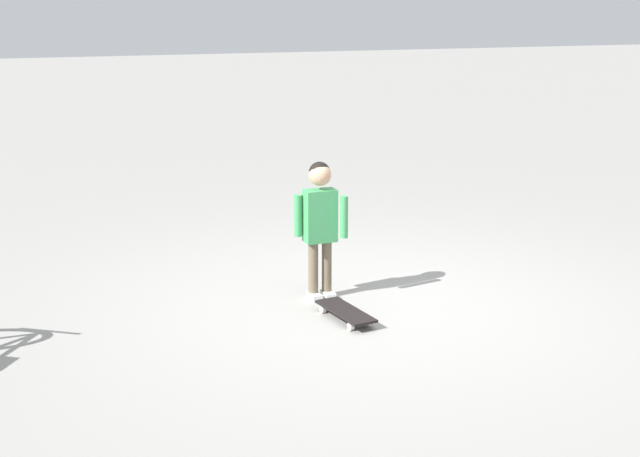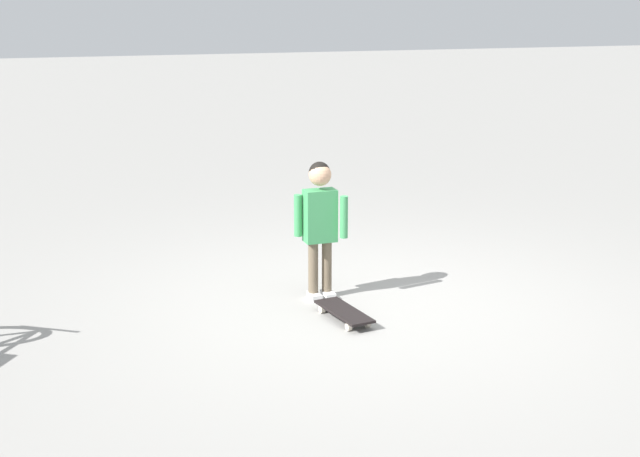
{
  "view_description": "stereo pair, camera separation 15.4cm",
  "coord_description": "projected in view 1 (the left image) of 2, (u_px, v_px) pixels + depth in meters",
  "views": [
    {
      "loc": [
        -6.27,
        2.28,
        2.36
      ],
      "look_at": [
        0.29,
        0.29,
        0.55
      ],
      "focal_mm": 52.75,
      "sensor_mm": 36.0,
      "label": 1
    },
    {
      "loc": [
        -6.32,
        2.13,
        2.36
      ],
      "look_at": [
        0.29,
        0.29,
        0.55
      ],
      "focal_mm": 52.75,
      "sensor_mm": 36.0,
      "label": 2
    }
  ],
  "objects": [
    {
      "name": "skateboard",
      "position": [
        346.0,
        312.0,
        6.75
      ],
      "size": [
        0.61,
        0.3,
        0.07
      ],
      "color": "black",
      "rests_on": "ground"
    },
    {
      "name": "child_person",
      "position": [
        320.0,
        215.0,
        7.06
      ],
      "size": [
        0.21,
        0.38,
        1.06
      ],
      "color": "brown",
      "rests_on": "ground"
    },
    {
      "name": "ground_plane",
      "position": [
        368.0,
        306.0,
        7.05
      ],
      "size": [
        50.0,
        50.0,
        0.0
      ],
      "primitive_type": "plane",
      "color": "gray"
    }
  ]
}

